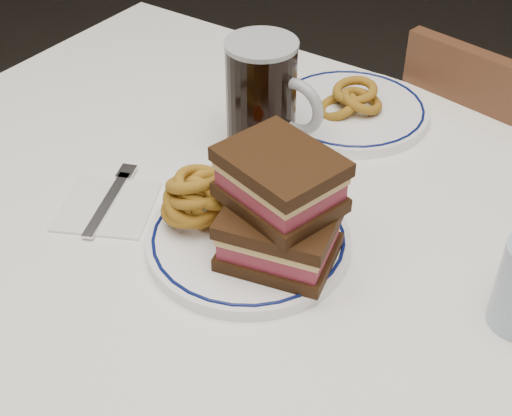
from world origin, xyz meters
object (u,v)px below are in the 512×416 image
Objects in this scene: beer_mug at (263,97)px; far_plate at (350,110)px; main_plate at (248,240)px; reuben_sandwich at (280,208)px; chair_far at (503,228)px.

beer_mug is 0.18m from far_plate.
reuben_sandwich reaches higher than main_plate.
chair_far reaches higher than far_plate.
beer_mug is (-0.30, -0.39, 0.38)m from chair_far.
main_plate is at bearing -82.91° from far_plate.
chair_far is at bearing 52.63° from beer_mug.
main_plate is 1.50× the size of beer_mug.
beer_mug is at bearing -112.49° from far_plate.
beer_mug reaches higher than far_plate.
chair_far is 3.29× the size of main_plate.
beer_mug reaches higher than main_plate.
far_plate is (-0.09, 0.35, -0.07)m from reuben_sandwich.
reuben_sandwich is (0.05, -0.00, 0.07)m from main_plate.
reuben_sandwich is 0.95× the size of beer_mug.
main_plate is at bearing -108.14° from chair_far.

